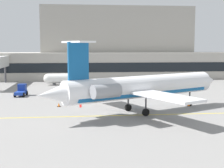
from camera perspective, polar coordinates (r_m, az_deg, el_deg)
ground at (r=39.31m, az=-0.94°, el=-5.76°), size 120.00×120.00×0.11m
terminal_building at (r=85.11m, az=-0.17°, el=5.80°), size 75.37×11.93×18.72m
regional_jet at (r=40.80m, az=5.04°, el=-0.52°), size 25.68×19.35×9.00m
baggage_tug at (r=60.38m, az=10.34°, el=-0.60°), size 3.25×2.77×1.90m
pushback_tractor at (r=57.08m, az=-15.70°, el=-1.14°), size 1.94×3.40×1.97m
belt_loader at (r=54.91m, az=7.07°, el=-1.27°), size 1.79×4.03×1.84m
fuel_tank at (r=71.20m, az=-8.63°, el=0.97°), size 8.46×2.20×2.50m
safety_cone_alpha at (r=45.91m, az=-9.36°, el=-3.66°), size 0.47×0.47×0.55m
safety_cone_bravo at (r=46.98m, az=13.41°, el=-3.52°), size 0.47×0.47×0.55m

